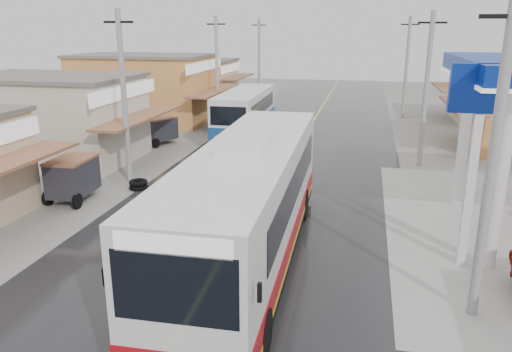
{
  "coord_description": "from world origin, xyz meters",
  "views": [
    {
      "loc": [
        3.97,
        -12.34,
        7.17
      ],
      "look_at": [
        0.17,
        4.91,
        1.89
      ],
      "focal_mm": 35.0,
      "sensor_mm": 36.0,
      "label": 1
    }
  ],
  "objects_px": {
    "coach_bus": "(250,204)",
    "tricycle_near": "(72,176)",
    "tyre_stack": "(138,185)",
    "second_bus": "(245,112)",
    "cyclist": "(218,162)",
    "tricycle_far": "(159,129)"
  },
  "relations": [
    {
      "from": "coach_bus",
      "to": "tricycle_near",
      "type": "distance_m",
      "value": 9.76
    },
    {
      "from": "coach_bus",
      "to": "tyre_stack",
      "type": "distance_m",
      "value": 9.31
    },
    {
      "from": "second_bus",
      "to": "cyclist",
      "type": "relative_size",
      "value": 4.49
    },
    {
      "from": "cyclist",
      "to": "second_bus",
      "type": "bearing_deg",
      "value": 83.42
    },
    {
      "from": "coach_bus",
      "to": "tricycle_near",
      "type": "relative_size",
      "value": 5.38
    },
    {
      "from": "second_bus",
      "to": "tricycle_near",
      "type": "height_order",
      "value": "second_bus"
    },
    {
      "from": "second_bus",
      "to": "tyre_stack",
      "type": "distance_m",
      "value": 12.58
    },
    {
      "from": "tricycle_far",
      "to": "tyre_stack",
      "type": "height_order",
      "value": "tricycle_far"
    },
    {
      "from": "tricycle_far",
      "to": "tricycle_near",
      "type": "bearing_deg",
      "value": -61.6
    },
    {
      "from": "second_bus",
      "to": "tricycle_near",
      "type": "xyz_separation_m",
      "value": [
        -4.13,
        -14.33,
        -0.59
      ]
    },
    {
      "from": "coach_bus",
      "to": "tricycle_far",
      "type": "bearing_deg",
      "value": 120.85
    },
    {
      "from": "tricycle_far",
      "to": "tyre_stack",
      "type": "distance_m",
      "value": 9.34
    },
    {
      "from": "tricycle_far",
      "to": "coach_bus",
      "type": "bearing_deg",
      "value": -33.13
    },
    {
      "from": "second_bus",
      "to": "coach_bus",
      "type": "bearing_deg",
      "value": -77.06
    },
    {
      "from": "cyclist",
      "to": "tyre_stack",
      "type": "height_order",
      "value": "cyclist"
    },
    {
      "from": "tyre_stack",
      "to": "second_bus",
      "type": "bearing_deg",
      "value": 80.4
    },
    {
      "from": "cyclist",
      "to": "tricycle_far",
      "type": "relative_size",
      "value": 0.79
    },
    {
      "from": "second_bus",
      "to": "tyre_stack",
      "type": "height_order",
      "value": "second_bus"
    },
    {
      "from": "coach_bus",
      "to": "cyclist",
      "type": "height_order",
      "value": "coach_bus"
    },
    {
      "from": "tricycle_near",
      "to": "tricycle_far",
      "type": "xyz_separation_m",
      "value": [
        -0.67,
        10.91,
        -0.08
      ]
    },
    {
      "from": "second_bus",
      "to": "cyclist",
      "type": "distance_m",
      "value": 9.36
    },
    {
      "from": "tyre_stack",
      "to": "tricycle_near",
      "type": "bearing_deg",
      "value": -135.52
    }
  ]
}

